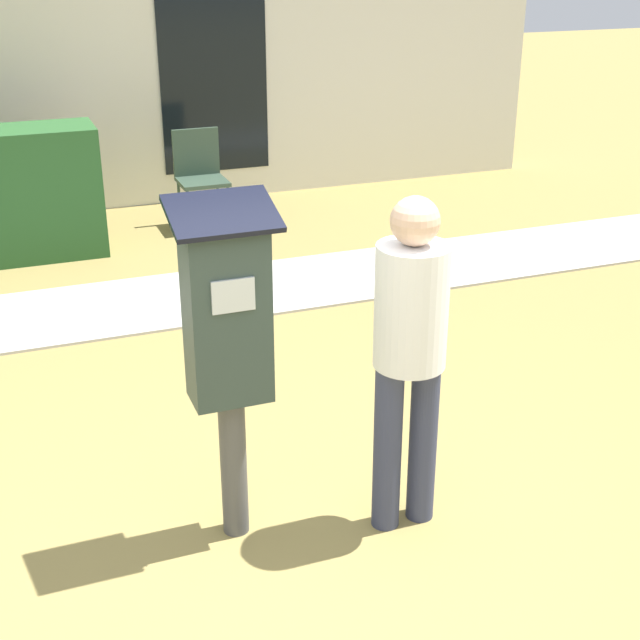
% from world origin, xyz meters
% --- Properties ---
extents(ground_plane, '(40.00, 40.00, 0.00)m').
position_xyz_m(ground_plane, '(0.00, 0.00, 0.00)').
color(ground_plane, olive).
extents(sidewalk, '(12.00, 1.10, 0.02)m').
position_xyz_m(sidewalk, '(0.00, 3.41, 0.01)').
color(sidewalk, '#B7B2A8').
rests_on(sidewalk, ground).
extents(building_facade, '(10.00, 0.26, 3.20)m').
position_xyz_m(building_facade, '(0.00, 6.22, 1.60)').
color(building_facade, silver).
rests_on(building_facade, ground).
extents(parking_meter, '(0.44, 0.31, 1.59)m').
position_xyz_m(parking_meter, '(-0.02, 0.50, 1.02)').
color(parking_meter, '#4C4C4C').
rests_on(parking_meter, ground).
extents(person_standing, '(0.32, 0.32, 1.58)m').
position_xyz_m(person_standing, '(0.73, 0.29, 0.93)').
color(person_standing, '#333851').
rests_on(person_standing, ground).
extents(outdoor_chair_left, '(0.44, 0.44, 0.90)m').
position_xyz_m(outdoor_chair_left, '(-0.29, 5.31, 0.53)').
color(outdoor_chair_left, '#334738').
rests_on(outdoor_chair_left, ground).
extents(outdoor_chair_middle, '(0.44, 0.44, 0.90)m').
position_xyz_m(outdoor_chair_middle, '(1.00, 5.25, 0.53)').
color(outdoor_chair_middle, '#334738').
rests_on(outdoor_chair_middle, ground).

